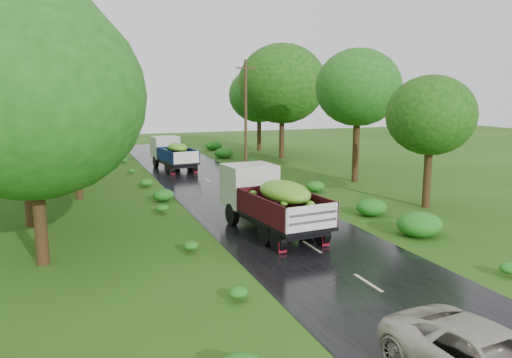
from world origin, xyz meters
TOP-DOWN VIEW (x-y plane):
  - ground at (0.00, 0.00)m, footprint 120.00×120.00m
  - road at (0.00, 5.00)m, footprint 6.50×80.00m
  - road_lines at (0.00, 6.00)m, footprint 0.12×69.60m
  - truck_near at (-0.77, 6.66)m, footprint 2.93×6.66m
  - truck_far at (-1.27, 25.71)m, footprint 2.81×6.05m
  - utility_pole at (4.31, 24.21)m, footprint 1.48×0.23m
  - trees_left at (-10.19, 21.83)m, footprint 7.57×34.03m
  - trees_right at (9.35, 24.28)m, footprint 4.17×30.43m
  - shrubs at (0.00, 14.00)m, footprint 11.90×44.00m

SIDE VIEW (x-z plane):
  - ground at x=0.00m, z-range 0.00..0.00m
  - road at x=0.00m, z-range 0.00..0.02m
  - road_lines at x=0.00m, z-range 0.02..0.02m
  - shrubs at x=0.00m, z-range 0.00..0.70m
  - truck_far at x=-1.27m, z-range 0.16..2.61m
  - truck_near at x=-0.77m, z-range 0.18..2.89m
  - utility_pole at x=4.31m, z-range 0.13..8.59m
  - trees_right at x=9.35m, z-range 1.73..10.25m
  - trees_left at x=-10.19m, z-range 1.88..11.88m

